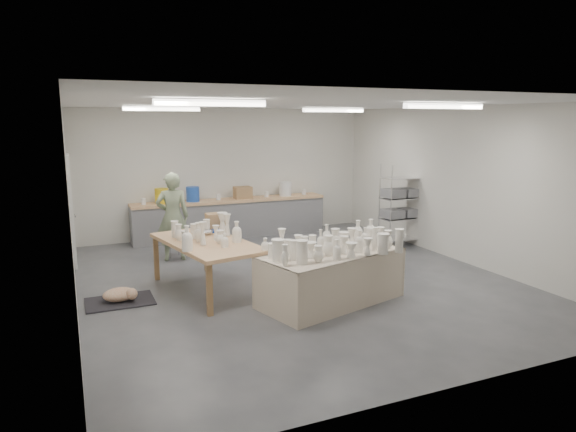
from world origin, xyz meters
name	(u,v)px	position (x,y,z in m)	size (l,w,h in m)	color
room	(287,161)	(-0.11, 0.08, 2.06)	(8.00, 8.02, 3.00)	#424449
back_counter	(231,216)	(-0.01, 3.68, 0.49)	(4.60, 0.60, 1.24)	tan
wire_shelf	(401,204)	(3.20, 1.40, 0.92)	(0.88, 0.48, 1.80)	silver
drying_table	(332,274)	(0.07, -1.23, 0.44)	(2.40, 1.63, 1.14)	olive
work_table	(208,239)	(-1.48, 0.14, 0.83)	(1.51, 2.36, 1.20)	tan
rug	(120,301)	(-2.90, 0.03, 0.01)	(1.00, 0.70, 0.02)	black
cat	(121,294)	(-2.88, 0.01, 0.13)	(0.51, 0.38, 0.21)	white
potter	(173,217)	(-1.66, 2.14, 0.87)	(0.64, 0.42, 1.74)	gray
red_stool	(171,242)	(-1.66, 2.41, 0.30)	(0.42, 0.42, 0.34)	#AA181B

